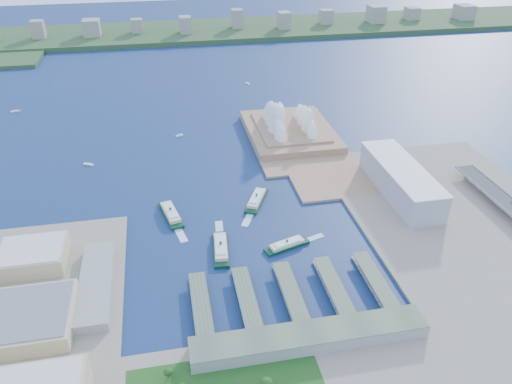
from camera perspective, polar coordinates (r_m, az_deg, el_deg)
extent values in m
plane|color=#0E1942|center=(533.63, 0.44, -6.72)|extent=(3000.00, 3000.00, 0.00)
cube|color=gray|center=(586.15, 25.31, -6.12)|extent=(240.00, 500.00, 3.00)
cube|color=#957151|center=(772.50, 4.43, 5.97)|extent=(135.00, 220.00, 3.00)
cube|color=#2D4926|center=(1432.89, -7.80, 17.71)|extent=(2200.00, 260.00, 12.00)
cube|color=#98989E|center=(644.94, 16.21, 1.31)|extent=(45.00, 155.00, 35.00)
cube|color=gray|center=(433.78, 6.18, -16.22)|extent=(200.00, 28.00, 12.00)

